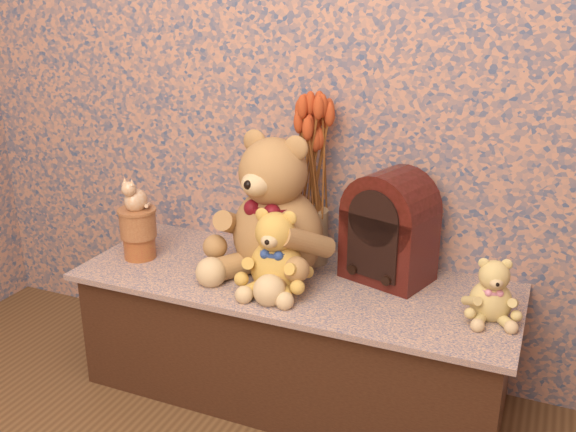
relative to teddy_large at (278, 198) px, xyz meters
name	(u,v)px	position (x,y,z in m)	size (l,w,h in m)	color
display_shelf	(294,336)	(0.08, -0.04, -0.48)	(1.47, 0.56, 0.44)	navy
teddy_large	(278,198)	(0.00, 0.00, 0.00)	(0.41, 0.49, 0.52)	#98683A
teddy_medium	(277,247)	(0.06, -0.13, -0.11)	(0.23, 0.28, 0.29)	#AF8E31
teddy_small	(492,286)	(0.71, -0.06, -0.16)	(0.16, 0.19, 0.20)	#DDC269
cathedral_radio	(390,226)	(0.36, 0.09, -0.07)	(0.27, 0.20, 0.37)	#38100A
ceramic_vase	(311,236)	(0.08, 0.12, -0.16)	(0.12, 0.12, 0.19)	tan
dried_stalks	(313,157)	(0.08, 0.12, 0.12)	(0.20, 0.20, 0.38)	#B9411D
biscuit_tin_lower	(140,247)	(-0.50, -0.09, -0.22)	(0.11, 0.11, 0.08)	#B68135
biscuit_tin_upper	(138,223)	(-0.50, -0.09, -0.13)	(0.13, 0.13, 0.10)	tan
cat_figurine	(135,193)	(-0.50, -0.09, -0.02)	(0.09, 0.10, 0.12)	silver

